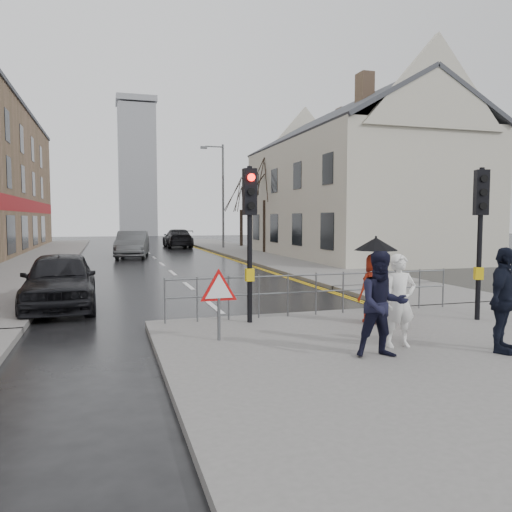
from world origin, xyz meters
TOP-DOWN VIEW (x-y plane):
  - ground at (0.00, 0.00)m, footprint 120.00×120.00m
  - near_pavement at (3.00, -3.50)m, footprint 10.00×9.00m
  - left_pavement at (-6.50, 23.00)m, footprint 4.00×44.00m
  - right_pavement at (6.50, 25.00)m, footprint 4.00×40.00m
  - pavement_bridge_right at (6.50, 3.00)m, footprint 4.00×4.20m
  - building_right_cream at (12.00, 18.00)m, footprint 9.00×16.40m
  - church_tower at (1.50, 62.00)m, footprint 5.00×5.00m
  - traffic_signal_near_left at (0.20, 0.20)m, footprint 0.28×0.27m
  - traffic_signal_near_right at (5.20, -1.00)m, footprint 0.34×0.33m
  - guard_railing_front at (1.95, 0.60)m, footprint 7.14×0.04m
  - warning_sign at (-0.80, -1.21)m, footprint 0.80×0.07m
  - street_lamp at (5.82, 28.00)m, footprint 1.83×0.25m
  - tree_near at (7.50, 22.00)m, footprint 2.40×2.40m
  - tree_far at (8.00, 30.00)m, footprint 2.40×2.40m
  - pedestrian_a at (2.16, -2.59)m, footprint 0.63×0.44m
  - pedestrian_b at (1.52, -3.07)m, footprint 0.95×0.80m
  - pedestrian_with_umbrella at (2.79, -0.66)m, footprint 0.96×0.96m
  - pedestrian_d at (3.64, -3.40)m, footprint 1.12×0.96m
  - car_parked at (-4.00, 4.00)m, footprint 1.93×4.56m
  - car_mid at (-1.27, 21.43)m, footprint 2.40×5.19m
  - car_far at (2.85, 31.17)m, footprint 2.24×5.32m

SIDE VIEW (x-z plane):
  - ground at x=0.00m, z-range 0.00..0.00m
  - near_pavement at x=3.00m, z-range 0.00..0.14m
  - left_pavement at x=-6.50m, z-range 0.00..0.14m
  - right_pavement at x=6.50m, z-range 0.00..0.14m
  - pavement_bridge_right at x=6.50m, z-range 0.00..0.14m
  - car_far at x=2.85m, z-range 0.00..1.53m
  - car_parked at x=-4.00m, z-range 0.00..1.54m
  - car_mid at x=-1.27m, z-range 0.00..1.65m
  - guard_railing_front at x=1.95m, z-range 0.36..1.36m
  - pedestrian_a at x=2.16m, z-range 0.14..1.79m
  - pedestrian_b at x=1.52m, z-range 0.14..1.89m
  - pedestrian_d at x=3.64m, z-range 0.14..1.94m
  - warning_sign at x=-0.80m, z-range 0.37..1.72m
  - pedestrian_with_umbrella at x=2.79m, z-range 0.28..2.15m
  - traffic_signal_near_left at x=0.20m, z-range 0.76..4.16m
  - traffic_signal_near_right at x=5.20m, z-range 0.76..4.16m
  - tree_far at x=8.00m, z-range 1.60..7.24m
  - street_lamp at x=5.82m, z-range 0.71..8.71m
  - building_right_cream at x=12.00m, z-range -0.27..9.83m
  - tree_near at x=7.50m, z-range 1.85..8.43m
  - church_tower at x=1.50m, z-range 0.00..18.00m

